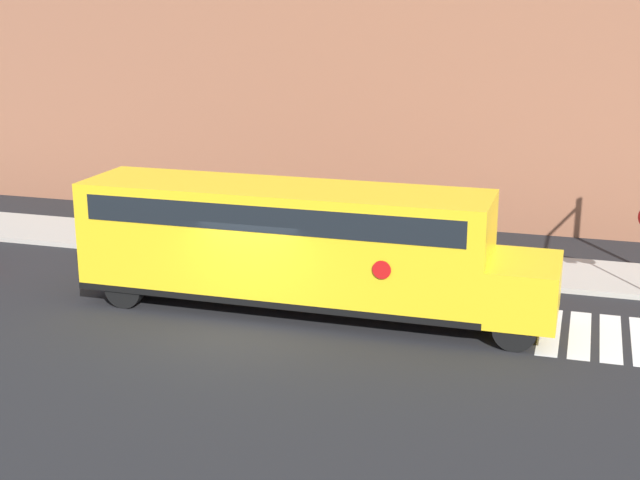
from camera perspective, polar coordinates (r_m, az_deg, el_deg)
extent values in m
plane|color=black|center=(21.64, -4.92, -5.71)|extent=(60.00, 60.00, 0.00)
cube|color=#B2ADA3|center=(27.42, 0.10, -0.87)|extent=(44.00, 3.00, 0.15)
cube|color=#935B42|center=(32.63, 3.50, 12.62)|extent=(32.00, 4.00, 12.36)
cube|color=white|center=(22.11, 14.48, -5.68)|extent=(0.50, 3.20, 0.01)
cube|color=white|center=(22.11, 16.29, -5.83)|extent=(0.50, 3.20, 0.01)
cube|color=white|center=(22.12, 18.11, -5.96)|extent=(0.50, 3.20, 0.01)
cube|color=yellow|center=(22.39, -2.36, -0.01)|extent=(10.32, 2.50, 2.75)
cube|color=yellow|center=(21.46, 12.92, -3.06)|extent=(1.63, 2.50, 1.35)
cube|color=black|center=(22.77, -2.33, -3.15)|extent=(10.32, 2.54, 0.16)
cube|color=black|center=(22.19, -2.39, 2.05)|extent=(9.50, 2.53, 0.64)
cylinder|color=red|center=(20.49, 3.97, -1.92)|extent=(0.44, 0.02, 0.44)
cylinder|color=black|center=(22.68, 12.84, -3.70)|extent=(1.00, 0.30, 1.00)
cylinder|color=black|center=(20.65, 12.36, -5.60)|extent=(1.00, 0.30, 1.00)
cylinder|color=black|center=(25.23, -10.04, -1.58)|extent=(1.00, 0.30, 1.00)
cylinder|color=black|center=(23.43, -12.41, -3.05)|extent=(1.00, 0.30, 1.00)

